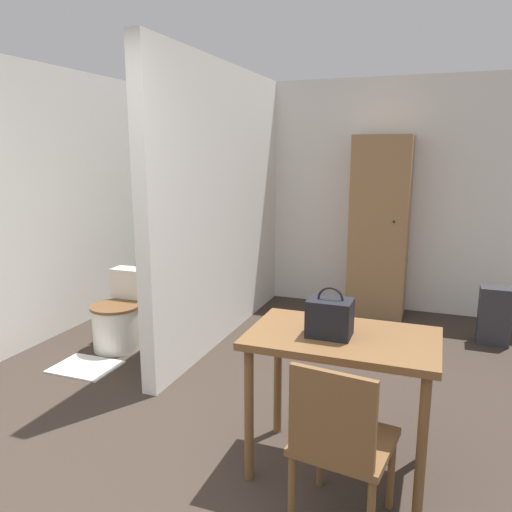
# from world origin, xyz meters

# --- Properties ---
(wall_back) EXTENTS (5.18, 0.12, 2.50)m
(wall_back) POSITION_xyz_m (0.00, 4.22, 1.25)
(wall_back) COLOR white
(wall_back) RESTS_ON ground_plane
(wall_left) EXTENTS (0.12, 5.16, 2.50)m
(wall_left) POSITION_xyz_m (-2.15, 2.08, 1.25)
(wall_left) COLOR white
(wall_left) RESTS_ON ground_plane
(partition_wall) EXTENTS (0.12, 2.72, 2.50)m
(partition_wall) POSITION_xyz_m (-0.60, 2.80, 1.25)
(partition_wall) COLOR white
(partition_wall) RESTS_ON ground_plane
(dining_table) EXTENTS (0.99, 0.61, 0.79)m
(dining_table) POSITION_xyz_m (0.86, 1.07, 0.68)
(dining_table) COLOR brown
(dining_table) RESTS_ON ground_plane
(wooden_chair) EXTENTS (0.48, 0.48, 0.84)m
(wooden_chair) POSITION_xyz_m (0.94, 0.63, 0.46)
(wooden_chair) COLOR brown
(wooden_chair) RESTS_ON ground_plane
(toilet) EXTENTS (0.44, 0.58, 0.67)m
(toilet) POSITION_xyz_m (-1.34, 2.16, 0.27)
(toilet) COLOR silver
(toilet) RESTS_ON ground_plane
(handbag) EXTENTS (0.23, 0.17, 0.26)m
(handbag) POSITION_xyz_m (0.79, 1.03, 0.89)
(handbag) COLOR black
(handbag) RESTS_ON dining_table
(wooden_cabinet) EXTENTS (0.59, 0.45, 1.90)m
(wooden_cabinet) POSITION_xyz_m (0.70, 3.93, 0.95)
(wooden_cabinet) COLOR #997047
(wooden_cabinet) RESTS_ON ground_plane
(bath_mat) EXTENTS (0.50, 0.40, 0.01)m
(bath_mat) POSITION_xyz_m (-1.34, 1.66, 0.01)
(bath_mat) COLOR silver
(bath_mat) RESTS_ON ground_plane
(space_heater) EXTENTS (0.27, 0.19, 0.53)m
(space_heater) POSITION_xyz_m (1.82, 3.41, 0.27)
(space_heater) COLOR #2D2D33
(space_heater) RESTS_ON ground_plane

